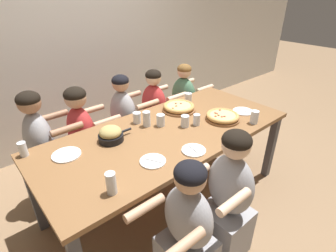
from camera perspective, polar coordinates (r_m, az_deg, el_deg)
name	(u,v)px	position (r m, az deg, el deg)	size (l,w,h in m)	color
ground_plane	(168,197)	(2.78, 0.00, -15.21)	(18.00, 18.00, 0.00)	#896B4C
restaurant_back_panel	(74,16)	(3.49, -19.86, 21.59)	(10.00, 0.06, 3.20)	silver
dining_table	(168,138)	(2.35, 0.00, -2.62)	(2.30, 1.02, 0.78)	brown
pizza_board_main	(179,107)	(2.70, 2.38, 4.11)	(0.34, 0.34, 0.06)	brown
pizza_board_second	(223,117)	(2.55, 11.79, 2.01)	(0.33, 0.33, 0.06)	brown
skillet_bowl	(111,134)	(2.20, -12.35, -1.80)	(0.30, 0.21, 0.13)	black
empty_plate_a	(153,161)	(1.93, -3.33, -7.64)	(0.19, 0.19, 0.02)	white
empty_plate_b	(67,155)	(2.14, -21.23, -5.85)	(0.22, 0.22, 0.02)	white
empty_plate_c	(194,150)	(2.05, 5.61, -5.27)	(0.19, 0.19, 0.02)	white
empty_plate_d	(243,111)	(2.77, 16.02, 3.09)	(0.20, 0.20, 0.02)	white
cocktail_glass_blue	(188,98)	(2.91, 4.43, 6.14)	(0.08, 0.08, 0.12)	silver
drinking_glass_a	(185,122)	(2.38, 3.71, 0.91)	(0.07, 0.07, 0.11)	silver
drinking_glass_b	(197,120)	(2.41, 6.22, 1.23)	(0.06, 0.06, 0.10)	silver
drinking_glass_c	(161,121)	(2.39, -1.61, 1.12)	(0.08, 0.08, 0.11)	silver
drinking_glass_d	(254,117)	(2.55, 18.29, 1.86)	(0.07, 0.07, 0.12)	silver
drinking_glass_e	(23,149)	(2.24, -29.04, -4.43)	(0.06, 0.06, 0.11)	silver
drinking_glass_f	(137,118)	(2.45, -6.77, 1.80)	(0.07, 0.07, 0.10)	silver
drinking_glass_g	(147,120)	(2.38, -4.66, 1.35)	(0.07, 0.07, 0.14)	silver
drinking_glass_h	(111,183)	(1.67, -12.28, -12.08)	(0.07, 0.07, 0.15)	silver
diner_far_center	(125,128)	(2.97, -9.38, -0.51)	(0.51, 0.40, 1.12)	#99999E
diner_far_midleft	(84,143)	(2.78, -17.86, -3.54)	(0.51, 0.40, 1.11)	#B22D2D
diner_near_midleft	(187,235)	(1.85, 4.12, -22.61)	(0.51, 0.40, 1.06)	#99999E
diner_near_center	(228,201)	(2.06, 12.86, -15.72)	(0.51, 0.40, 1.10)	#99999E
diner_far_left	(44,156)	(2.68, -25.41, -5.87)	(0.51, 0.40, 1.16)	#99999E
diner_far_right	(183,108)	(3.47, 3.37, 3.88)	(0.51, 0.40, 1.07)	#477556
diner_far_midright	(155,118)	(3.18, -2.92, 1.73)	(0.51, 0.40, 1.10)	#B22D2D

